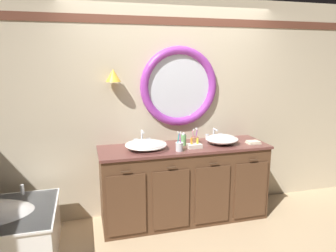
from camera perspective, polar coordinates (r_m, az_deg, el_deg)
ground_plane at (r=3.74m, az=3.09°, el=-18.30°), size 14.00×14.00×0.00m
back_wall_assembly at (r=3.83m, az=0.62°, el=3.57°), size 6.40×0.26×2.60m
vanity_counter at (r=3.78m, az=2.93°, el=-10.26°), size 1.97×0.62×0.91m
sink_basin_left at (r=3.48m, az=-4.04°, el=-3.44°), size 0.47×0.47×0.11m
sink_basin_right at (r=3.76m, az=9.80°, el=-2.39°), size 0.39×0.39×0.11m
faucet_set_left at (r=3.70m, az=-4.76°, el=-2.31°), size 0.21×0.13×0.17m
faucet_set_right at (r=3.96m, az=8.38°, el=-1.57°), size 0.23×0.13×0.14m
toothbrush_holder_left at (r=3.42m, az=2.09°, el=-3.69°), size 0.09×0.09×0.22m
toothbrush_holder_right at (r=3.72m, az=4.91°, el=-2.54°), size 0.09×0.09×0.20m
soap_dispenser at (r=3.64m, az=2.84°, el=-2.51°), size 0.06×0.07×0.16m
folded_hand_towel at (r=3.86m, az=15.30°, el=-2.90°), size 0.15×0.13×0.03m
toiletry_basket at (r=3.55m, az=4.84°, el=-3.56°), size 0.16×0.11×0.12m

